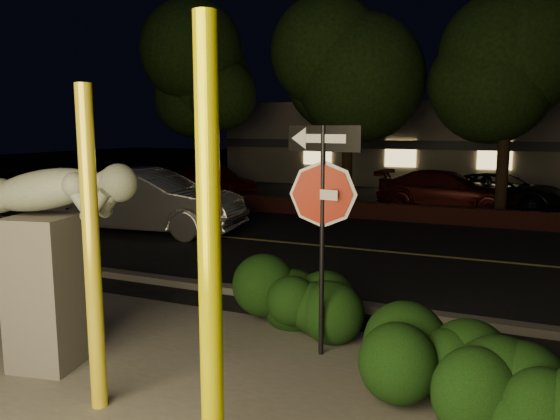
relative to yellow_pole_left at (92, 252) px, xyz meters
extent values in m
plane|color=black|center=(0.84, 11.03, -1.61)|extent=(90.00, 90.00, 0.00)
cube|color=black|center=(0.84, 8.03, -1.61)|extent=(80.00, 8.00, 0.01)
cube|color=#C0B74D|center=(0.84, 8.03, -1.60)|extent=(80.00, 0.12, 0.00)
cube|color=#4C4944|center=(0.84, 3.93, -1.55)|extent=(80.00, 0.25, 0.12)
cube|color=#4D1E18|center=(0.84, 12.33, -1.36)|extent=(40.00, 0.35, 0.50)
cube|color=black|center=(0.84, 18.03, -1.61)|extent=(40.00, 12.00, 0.01)
cube|color=#6B6156|center=(0.84, 26.03, 0.39)|extent=(22.00, 10.00, 4.00)
cube|color=#333338|center=(0.84, 20.93, 0.39)|extent=(22.00, 0.20, 0.40)
cube|color=#FFD87F|center=(-5.16, 20.98, -0.01)|extent=(1.40, 0.08, 1.20)
cube|color=#FFD87F|center=(-1.16, 20.98, -0.01)|extent=(1.40, 0.08, 1.20)
cube|color=#FFD87F|center=(2.84, 20.98, -0.01)|extent=(1.40, 0.08, 1.20)
cylinder|color=black|center=(-7.16, 14.03, 0.26)|extent=(0.36, 0.36, 3.75)
ellipsoid|color=black|center=(-7.16, 14.03, 3.75)|extent=(4.60, 4.60, 4.14)
cylinder|color=black|center=(-1.66, 14.23, 0.51)|extent=(0.36, 0.36, 4.25)
ellipsoid|color=black|center=(-1.66, 14.23, 4.46)|extent=(5.20, 5.20, 4.68)
cylinder|color=black|center=(3.34, 13.83, 0.39)|extent=(0.36, 0.36, 4.00)
ellipsoid|color=black|center=(3.34, 13.83, 4.07)|extent=(4.80, 4.80, 4.32)
cylinder|color=yellow|center=(0.00, 0.00, 0.00)|extent=(0.16, 0.16, 3.23)
cylinder|color=#E3E000|center=(1.62, -0.48, 0.21)|extent=(0.18, 0.18, 3.66)
cylinder|color=black|center=(1.64, 2.10, -0.20)|extent=(0.06, 0.06, 2.84)
cube|color=white|center=(1.64, 2.10, 0.41)|extent=(0.42, 0.10, 0.12)
cube|color=black|center=(1.64, 2.10, 1.07)|extent=(0.95, 0.19, 0.30)
cube|color=white|center=(1.64, 2.10, 1.07)|extent=(0.60, 0.12, 0.12)
cube|color=#4C4944|center=(-1.21, 0.52, -0.71)|extent=(0.83, 0.83, 1.81)
sphere|color=#5F695A|center=(-0.24, 0.72, 0.60)|extent=(0.42, 0.42, 0.42)
ellipsoid|color=black|center=(1.19, 2.77, -1.06)|extent=(2.33, 1.60, 1.11)
ellipsoid|color=black|center=(3.19, 1.46, -1.00)|extent=(2.06, 1.40, 1.23)
ellipsoid|color=black|center=(3.99, 0.88, -1.12)|extent=(1.62, 1.27, 0.99)
imported|color=#A3A2A7|center=(-5.27, 7.77, -0.76)|extent=(5.38, 2.48, 1.71)
imported|color=maroon|center=(-7.54, 15.14, -0.93)|extent=(4.34, 2.93, 1.37)
imported|color=#44110E|center=(1.58, 15.07, -0.94)|extent=(4.75, 2.18, 1.34)
imported|color=black|center=(3.27, 16.01, -0.99)|extent=(4.86, 3.15, 1.25)
camera|label=1|loc=(3.75, -4.01, 1.21)|focal=35.00mm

